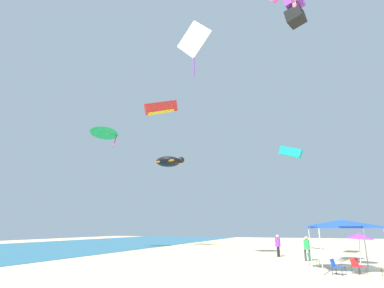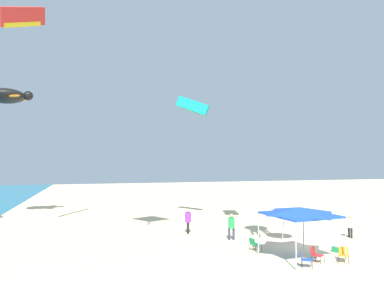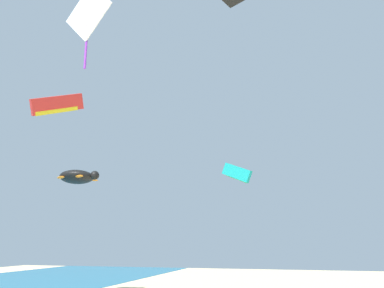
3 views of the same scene
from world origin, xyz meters
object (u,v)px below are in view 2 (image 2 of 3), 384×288
folding_chair_left_of_tent (344,253)px  kite_parafoil_red (23,17)px  folding_chair_facing_ocean (316,254)px  person_kite_handler (188,219)px  canopy_tent (300,212)px  beach_umbrella (284,212)px  folding_chair_right_of_tent (254,243)px  kite_turtle_black (6,96)px  person_far_stroller (350,224)px  cooler_box (338,249)px  kite_parafoil_teal (192,106)px  person_watching_sky (231,225)px  folding_chair_near_cooler (305,258)px

folding_chair_left_of_tent → kite_parafoil_red: kite_parafoil_red is taller
folding_chair_facing_ocean → person_kite_handler: bearing=84.7°
canopy_tent → beach_umbrella: size_ratio=1.84×
folding_chair_right_of_tent → canopy_tent: bearing=-159.1°
kite_parafoil_red → folding_chair_facing_ocean: bearing=94.3°
folding_chair_right_of_tent → folding_chair_facing_ocean: bearing=-162.6°
canopy_tent → kite_turtle_black: 27.46m
person_far_stroller → kite_parafoil_red: 27.69m
cooler_box → person_kite_handler: (7.63, 7.75, 0.91)m
kite_turtle_black → kite_parafoil_red: 10.15m
kite_turtle_black → kite_parafoil_red: (-8.64, -3.00, 4.39)m
folding_chair_facing_ocean → kite_parafoil_teal: (14.03, 3.79, 9.97)m
beach_umbrella → person_watching_sky: (0.87, 3.65, -0.87)m
folding_chair_right_of_tent → kite_turtle_black: kite_turtle_black is taller
folding_chair_near_cooler → person_kite_handler: bearing=47.4°
cooler_box → person_kite_handler: size_ratio=0.39×
canopy_tent → folding_chair_right_of_tent: canopy_tent is taller
beach_umbrella → kite_turtle_black: size_ratio=0.53×
kite_parafoil_teal → cooler_box: bearing=-21.2°
folding_chair_right_of_tent → kite_parafoil_red: bearing=47.4°
kite_turtle_black → kite_parafoil_teal: bearing=-15.4°
canopy_tent → folding_chair_left_of_tent: bearing=-121.7°
folding_chair_right_of_tent → cooler_box: folding_chair_right_of_tent is taller
folding_chair_facing_ocean → person_far_stroller: 7.75m
beach_umbrella → folding_chair_near_cooler: beach_umbrella is taller
folding_chair_right_of_tent → person_far_stroller: person_far_stroller is taller
folding_chair_right_of_tent → cooler_box: bearing=-126.8°
folding_chair_near_cooler → person_watching_sky: size_ratio=0.45×
folding_chair_facing_ocean → kite_turtle_black: bearing=103.6°
kite_turtle_black → cooler_box: bearing=-37.7°
folding_chair_right_of_tent → kite_turtle_black: size_ratio=0.19×
folding_chair_left_of_tent → folding_chair_facing_ocean: same height
beach_umbrella → folding_chair_facing_ocean: size_ratio=2.75×
cooler_box → person_watching_sky: bearing=47.8°
folding_chair_near_cooler → folding_chair_left_of_tent: 2.67m
folding_chair_facing_ocean → person_watching_sky: size_ratio=0.45×
folding_chair_left_of_tent → folding_chair_near_cooler: bearing=-136.6°
beach_umbrella → folding_chair_left_of_tent: 6.08m
folding_chair_facing_ocean → person_far_stroller: bearing=6.0°
beach_umbrella → person_watching_sky: bearing=76.6°
canopy_tent → folding_chair_left_of_tent: 3.23m
person_far_stroller → cooler_box: bearing=135.1°
folding_chair_near_cooler → kite_parafoil_red: size_ratio=0.20×
folding_chair_facing_ocean → person_far_stroller: person_far_stroller is taller
folding_chair_right_of_tent → kite_turtle_black: bearing=30.3°
folding_chair_near_cooler → folding_chair_facing_ocean: same height
folding_chair_facing_ocean → kite_parafoil_teal: kite_parafoil_teal is taller
canopy_tent → person_watching_sky: canopy_tent is taller
folding_chair_near_cooler → kite_parafoil_teal: size_ratio=0.30×
folding_chair_left_of_tent → cooler_box: bearing=98.9°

